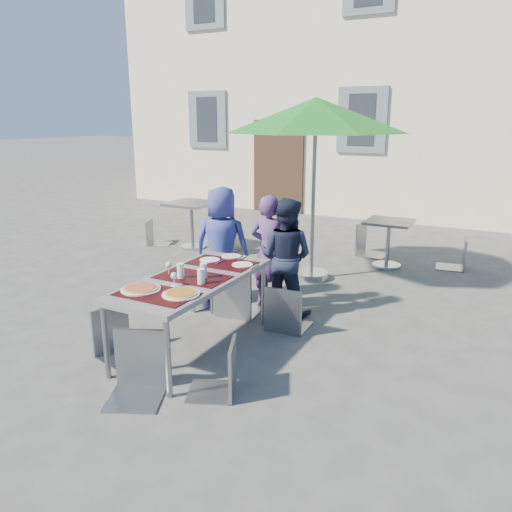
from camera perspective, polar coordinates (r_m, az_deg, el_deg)
The scene contains 23 objects.
ground at distance 5.28m, azimuth -12.90°, elevation -10.12°, with size 90.00×90.00×0.00m, color #474749.
building at distance 15.61m, azimuth 17.10°, elevation 24.51°, with size 13.60×8.20×11.10m.
dining_table at distance 4.92m, azimuth -7.25°, elevation -3.02°, with size 0.80×1.85×0.76m.
pizza_near_left at distance 4.62m, azimuth -13.04°, elevation -3.63°, with size 0.36×0.36×0.03m.
pizza_near_right at distance 4.42m, azimuth -8.59°, elevation -4.25°, with size 0.33×0.33×0.03m.
glassware at distance 4.80m, azimuth -7.53°, elevation -1.86°, with size 0.52×0.39×0.15m.
place_settings at distance 5.42m, azimuth -3.22°, elevation -0.47°, with size 0.66×0.46×0.01m.
child_0 at distance 6.22m, azimuth -3.91°, elevation 1.30°, with size 0.71×0.46×1.45m, color #353D94.
child_1 at distance 5.99m, azimuth 1.54°, elevation 0.46°, with size 0.51×0.33×1.39m, color #543873.
child_2 at distance 5.81m, azimuth 3.40°, elevation -0.09°, with size 0.67×0.39×1.38m, color #192038.
chair_0 at distance 6.08m, azimuth -7.50°, elevation -1.27°, with size 0.50×0.50×0.87m.
chair_1 at distance 5.73m, azimuth -2.35°, elevation -0.97°, with size 0.52×0.53×1.06m.
chair_2 at distance 5.34m, azimuth 3.53°, elevation -2.92°, with size 0.44×0.45×0.96m.
chair_3 at distance 4.99m, azimuth -15.92°, elevation -5.28°, with size 0.50×0.49×0.91m.
chair_4 at distance 4.16m, azimuth -4.05°, elevation -9.29°, with size 0.52×0.51×0.88m.
chair_5 at distance 4.24m, azimuth -13.68°, elevation -7.95°, with size 0.59×0.59×1.01m.
patio_umbrella at distance 6.93m, azimuth 6.85°, elevation 15.53°, with size 2.49×2.49×2.51m.
cafe_table_0 at distance 8.86m, azimuth -7.35°, elevation 4.64°, with size 0.77×0.77×0.82m.
bg_chair_l_0 at distance 9.25m, azimuth -11.62°, elevation 4.30°, with size 0.50×0.50×0.86m.
bg_chair_r_0 at distance 8.50m, azimuth -3.01°, elevation 4.00°, with size 0.42×0.42×0.95m.
cafe_table_1 at distance 7.96m, azimuth 14.90°, elevation 2.26°, with size 0.68×0.68×0.73m.
bg_chair_l_1 at distance 8.58m, azimuth 12.73°, elevation 4.16°, with size 0.49×0.49×1.04m.
bg_chair_r_1 at distance 8.19m, azimuth 22.28°, elevation 2.28°, with size 0.46×0.46×0.92m.
Camera 1 is at (3.18, -3.57, 2.25)m, focal length 35.00 mm.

